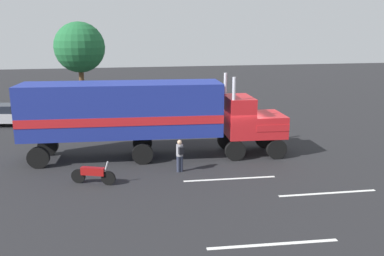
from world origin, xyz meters
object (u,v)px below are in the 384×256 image
at_px(person_bystander, 180,155).
at_px(tree_left, 80,48).
at_px(semi_truck, 144,113).
at_px(parked_car, 4,115).
at_px(motorcycle, 93,174).

xyz_separation_m(person_bystander, tree_left, (-5.53, 18.81, 4.53)).
height_order(person_bystander, tree_left, tree_left).
distance_m(semi_truck, parked_car, 13.85).
bearing_deg(tree_left, parked_car, -131.31).
height_order(semi_truck, parked_car, semi_truck).
bearing_deg(parked_car, motorcycle, -63.48).
bearing_deg(tree_left, semi_truck, -75.88).
xyz_separation_m(person_bystander, parked_car, (-10.88, 12.72, -0.09)).
xyz_separation_m(parked_car, tree_left, (5.35, 6.09, 4.62)).
bearing_deg(semi_truck, motorcycle, -127.43).
bearing_deg(semi_truck, parked_car, 133.15).
relative_size(semi_truck, person_bystander, 8.79).
bearing_deg(parked_car, person_bystander, -49.46).
bearing_deg(semi_truck, tree_left, 104.12).
distance_m(person_bystander, parked_car, 16.74).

